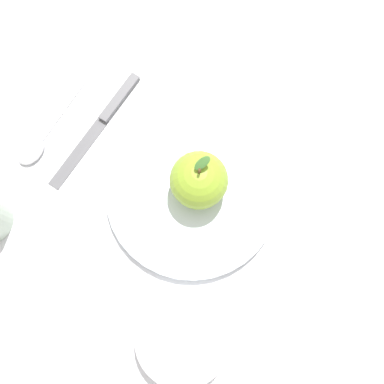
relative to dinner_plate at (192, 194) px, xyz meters
The scene contains 6 objects.
ground_plane 0.04m from the dinner_plate, 88.75° to the left, with size 2.40×2.40×0.00m, color silver.
dinner_plate is the anchor object (origin of this frame).
apple 0.05m from the dinner_plate, 28.56° to the right, with size 0.08×0.08×0.09m.
side_bowl 0.20m from the dinner_plate, 162.60° to the right, with size 0.12×0.12×0.04m.
knife 0.18m from the dinner_plate, 70.47° to the left, with size 0.22×0.06×0.01m.
spoon 0.25m from the dinner_plate, 91.88° to the left, with size 0.16×0.05×0.01m.
Camera 1 is at (-0.14, -0.09, 0.65)m, focal length 42.29 mm.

